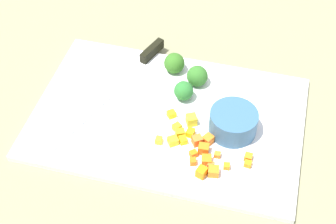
# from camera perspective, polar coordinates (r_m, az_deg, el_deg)

# --- Properties ---
(ground_plane) EXTENTS (4.00, 4.00, 0.00)m
(ground_plane) POSITION_cam_1_polar(r_m,az_deg,el_deg) (0.95, -0.00, -0.88)
(ground_plane) COLOR gray
(cutting_board) EXTENTS (0.50, 0.33, 0.01)m
(cutting_board) POSITION_cam_1_polar(r_m,az_deg,el_deg) (0.95, -0.00, -0.64)
(cutting_board) COLOR white
(cutting_board) RESTS_ON ground_plane
(prep_bowl) EXTENTS (0.09, 0.09, 0.05)m
(prep_bowl) POSITION_cam_1_polar(r_m,az_deg,el_deg) (0.91, 7.43, -1.17)
(prep_bowl) COLOR #356085
(prep_bowl) RESTS_ON cutting_board
(chef_knife) EXTENTS (0.14, 0.34, 0.02)m
(chef_knife) POSITION_cam_1_polar(r_m,az_deg,el_deg) (1.02, -4.44, 4.45)
(chef_knife) COLOR silver
(chef_knife) RESTS_ON cutting_board
(carrot_dice_0) EXTENTS (0.02, 0.02, 0.02)m
(carrot_dice_0) POSITION_cam_1_polar(r_m,az_deg,el_deg) (0.90, 4.57, -3.14)
(carrot_dice_0) COLOR orange
(carrot_dice_0) RESTS_ON cutting_board
(carrot_dice_1) EXTENTS (0.01, 0.01, 0.01)m
(carrot_dice_1) POSITION_cam_1_polar(r_m,az_deg,el_deg) (0.89, 9.12, -5.10)
(carrot_dice_1) COLOR orange
(carrot_dice_1) RESTS_ON cutting_board
(carrot_dice_2) EXTENTS (0.01, 0.01, 0.01)m
(carrot_dice_2) POSITION_cam_1_polar(r_m,az_deg,el_deg) (0.88, 5.63, -4.87)
(carrot_dice_2) COLOR orange
(carrot_dice_2) RESTS_ON cutting_board
(carrot_dice_3) EXTENTS (0.02, 0.02, 0.02)m
(carrot_dice_3) POSITION_cam_1_polar(r_m,az_deg,el_deg) (0.85, 3.83, -6.85)
(carrot_dice_3) COLOR orange
(carrot_dice_3) RESTS_ON cutting_board
(carrot_dice_4) EXTENTS (0.02, 0.02, 0.02)m
(carrot_dice_4) POSITION_cam_1_polar(r_m,az_deg,el_deg) (0.88, 4.08, -4.20)
(carrot_dice_4) COLOR orange
(carrot_dice_4) RESTS_ON cutting_board
(carrot_dice_5) EXTENTS (0.02, 0.02, 0.01)m
(carrot_dice_5) POSITION_cam_1_polar(r_m,az_deg,el_deg) (0.87, 4.41, -5.47)
(carrot_dice_5) COLOR orange
(carrot_dice_5) RESTS_ON cutting_board
(carrot_dice_6) EXTENTS (0.02, 0.02, 0.01)m
(carrot_dice_6) POSITION_cam_1_polar(r_m,az_deg,el_deg) (0.86, 5.20, -6.75)
(carrot_dice_6) COLOR orange
(carrot_dice_6) RESTS_ON cutting_board
(carrot_dice_7) EXTENTS (0.01, 0.01, 0.01)m
(carrot_dice_7) POSITION_cam_1_polar(r_m,az_deg,el_deg) (0.88, 9.07, -5.85)
(carrot_dice_7) COLOR orange
(carrot_dice_7) RESTS_ON cutting_board
(carrot_dice_8) EXTENTS (0.01, 0.01, 0.01)m
(carrot_dice_8) POSITION_cam_1_polar(r_m,az_deg,el_deg) (0.87, 4.88, -6.05)
(carrot_dice_8) COLOR orange
(carrot_dice_8) RESTS_ON cutting_board
(carrot_dice_9) EXTENTS (0.01, 0.02, 0.01)m
(carrot_dice_9) POSITION_cam_1_polar(r_m,az_deg,el_deg) (0.87, 2.86, -5.64)
(carrot_dice_9) COLOR orange
(carrot_dice_9) RESTS_ON cutting_board
(carrot_dice_10) EXTENTS (0.01, 0.01, 0.01)m
(carrot_dice_10) POSITION_cam_1_polar(r_m,az_deg,el_deg) (0.87, 6.69, -6.14)
(carrot_dice_10) COLOR orange
(carrot_dice_10) RESTS_ON cutting_board
(carrot_dice_11) EXTENTS (0.02, 0.02, 0.02)m
(carrot_dice_11) POSITION_cam_1_polar(r_m,az_deg,el_deg) (0.89, 3.34, -3.26)
(carrot_dice_11) COLOR orange
(carrot_dice_11) RESTS_ON cutting_board
(carrot_dice_12) EXTENTS (0.02, 0.02, 0.01)m
(carrot_dice_12) POSITION_cam_1_polar(r_m,az_deg,el_deg) (0.88, 2.90, -4.78)
(carrot_dice_12) COLOR orange
(carrot_dice_12) RESTS_ON cutting_board
(pepper_dice_0) EXTENTS (0.02, 0.03, 0.02)m
(pepper_dice_0) POSITION_cam_1_polar(r_m,az_deg,el_deg) (0.92, 2.68, -0.90)
(pepper_dice_0) COLOR yellow
(pepper_dice_0) RESTS_ON cutting_board
(pepper_dice_1) EXTENTS (0.02, 0.02, 0.01)m
(pepper_dice_1) POSITION_cam_1_polar(r_m,az_deg,el_deg) (0.90, 1.72, -3.23)
(pepper_dice_1) COLOR yellow
(pepper_dice_1) RESTS_ON cutting_board
(pepper_dice_2) EXTENTS (0.01, 0.01, 0.01)m
(pepper_dice_2) POSITION_cam_1_polar(r_m,az_deg,el_deg) (0.90, -0.92, -3.27)
(pepper_dice_2) COLOR yellow
(pepper_dice_2) RESTS_ON cutting_board
(pepper_dice_3) EXTENTS (0.02, 0.02, 0.01)m
(pepper_dice_3) POSITION_cam_1_polar(r_m,az_deg,el_deg) (0.91, 2.56, -2.36)
(pepper_dice_3) COLOR yellow
(pepper_dice_3) RESTS_ON cutting_board
(pepper_dice_4) EXTENTS (0.02, 0.02, 0.01)m
(pepper_dice_4) POSITION_cam_1_polar(r_m,az_deg,el_deg) (0.89, 0.56, -3.31)
(pepper_dice_4) COLOR yellow
(pepper_dice_4) RESTS_ON cutting_board
(pepper_dice_5) EXTENTS (0.02, 0.02, 0.01)m
(pepper_dice_5) POSITION_cam_1_polar(r_m,az_deg,el_deg) (0.94, 0.36, -0.33)
(pepper_dice_5) COLOR yellow
(pepper_dice_5) RESTS_ON cutting_board
(pepper_dice_6) EXTENTS (0.02, 0.02, 0.01)m
(pepper_dice_6) POSITION_cam_1_polar(r_m,az_deg,el_deg) (0.90, 4.55, -3.16)
(pepper_dice_6) COLOR yellow
(pepper_dice_6) RESTS_ON cutting_board
(pepper_dice_7) EXTENTS (0.02, 0.02, 0.01)m
(pepper_dice_7) POSITION_cam_1_polar(r_m,az_deg,el_deg) (0.92, 1.02, -1.73)
(pepper_dice_7) COLOR yellow
(pepper_dice_7) RESTS_ON cutting_board
(pepper_dice_8) EXTENTS (0.02, 0.02, 0.01)m
(pepper_dice_8) POSITION_cam_1_polar(r_m,az_deg,el_deg) (0.91, 1.38, -2.41)
(pepper_dice_8) COLOR yellow
(pepper_dice_8) RESTS_ON cutting_board
(broccoli_floret_0) EXTENTS (0.04, 0.04, 0.04)m
(broccoli_floret_0) POSITION_cam_1_polar(r_m,az_deg,el_deg) (0.96, 1.79, 2.42)
(broccoli_floret_0) COLOR #93B668
(broccoli_floret_0) RESTS_ON cutting_board
(broccoli_floret_1) EXTENTS (0.04, 0.04, 0.04)m
(broccoli_floret_1) POSITION_cam_1_polar(r_m,az_deg,el_deg) (1.02, 0.72, 5.56)
(broccoli_floret_1) COLOR #93C05C
(broccoli_floret_1) RESTS_ON cutting_board
(broccoli_floret_2) EXTENTS (0.04, 0.04, 0.04)m
(broccoli_floret_2) POSITION_cam_1_polar(r_m,az_deg,el_deg) (0.99, 3.35, 4.09)
(broccoli_floret_2) COLOR #8ABC61
(broccoli_floret_2) RESTS_ON cutting_board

